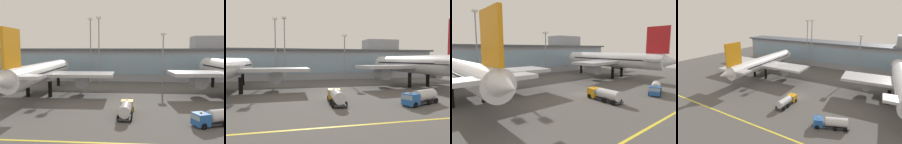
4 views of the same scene
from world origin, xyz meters
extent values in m
plane|color=#514F4C|center=(0.00, 0.00, 0.00)|extent=(180.00, 180.00, 0.00)
cube|color=yellow|center=(0.00, -22.00, 0.01)|extent=(144.00, 0.50, 0.01)
cube|color=#9399A3|center=(0.00, 46.80, 6.46)|extent=(116.92, 12.00, 12.92)
cube|color=#84A3BC|center=(0.00, 40.75, 7.10)|extent=(112.24, 0.20, 8.27)
cube|color=#4C515B|center=(0.00, 46.80, 13.32)|extent=(119.92, 14.00, 0.80)
cube|color=#9399A3|center=(35.07, 48.80, 15.92)|extent=(16.00, 10.00, 6.00)
cylinder|color=black|center=(-22.31, 8.97, 2.17)|extent=(1.10, 1.10, 4.34)
cylinder|color=black|center=(-26.00, 28.11, 2.17)|extent=(1.10, 1.10, 4.34)
cylinder|color=silver|center=(-25.64, 12.24, 6.78)|extent=(6.37, 41.88, 5.43)
cone|color=silver|center=(-26.15, 34.74, 6.78)|extent=(5.26, 5.00, 5.15)
cube|color=#84A3BC|center=(-26.08, 31.45, 7.73)|extent=(4.15, 3.89, 1.63)
cube|color=black|center=(-25.64, 12.24, 7.19)|extent=(6.27, 35.20, 0.43)
cube|color=#B7BAC1|center=(-25.64, 12.24, 6.10)|extent=(42.63, 10.98, 0.87)
cylinder|color=#999EA8|center=(-13.80, 14.01, 3.96)|extent=(3.92, 5.51, 3.80)
cylinder|color=black|center=(27.64, 9.76, 2.36)|extent=(1.10, 1.10, 4.73)
cylinder|color=black|center=(34.71, 10.33, 2.36)|extent=(1.10, 1.10, 4.73)
cylinder|color=black|center=(29.59, 29.47, 2.36)|extent=(1.10, 1.10, 4.73)
cylinder|color=silver|center=(30.90, 13.43, 7.39)|extent=(9.33, 42.70, 5.91)
cone|color=silver|center=(29.04, 36.30, 7.39)|extent=(6.03, 5.76, 5.61)
cube|color=#84A3BC|center=(29.32, 32.85, 8.42)|extent=(4.75, 4.48, 1.77)
cube|color=black|center=(30.90, 13.43, 7.83)|extent=(8.83, 35.95, 0.47)
cube|color=#B7BAC1|center=(30.90, 13.43, 6.65)|extent=(38.63, 13.21, 0.95)
cylinder|color=#999EA8|center=(20.19, 14.08, 4.31)|extent=(4.57, 5.82, 4.14)
cylinder|color=#999EA8|center=(41.36, 15.81, 4.31)|extent=(4.57, 5.82, 4.14)
cylinder|color=black|center=(13.10, -15.04, 0.55)|extent=(1.13, 0.68, 1.10)
cylinder|color=black|center=(12.14, -12.63, 0.55)|extent=(1.13, 0.68, 1.10)
cylinder|color=black|center=(17.28, -13.39, 0.55)|extent=(1.13, 0.68, 1.10)
cylinder|color=black|center=(16.33, -10.97, 0.55)|extent=(1.13, 0.68, 1.10)
cylinder|color=black|center=(19.63, -12.46, 0.55)|extent=(1.13, 0.68, 1.10)
cylinder|color=black|center=(18.67, -10.04, 0.55)|extent=(1.13, 0.68, 1.10)
cube|color=#2D2D33|center=(16.64, -12.24, 0.45)|extent=(7.89, 4.96, 0.30)
cube|color=#235BB2|center=(12.87, -13.74, 1.40)|extent=(3.13, 3.28, 2.20)
cube|color=#84A3BC|center=(12.87, -13.74, 1.88)|extent=(3.18, 3.22, 0.88)
cylinder|color=silver|center=(17.14, -12.05, 1.75)|extent=(6.03, 4.19, 2.30)
cube|color=orange|center=(12.87, -13.74, 2.62)|extent=(0.30, 0.40, 0.20)
cylinder|color=black|center=(-1.50, -4.43, 0.55)|extent=(0.36, 1.12, 1.10)
cylinder|color=black|center=(1.10, -4.58, 0.55)|extent=(0.36, 1.12, 1.10)
cylinder|color=black|center=(-1.75, -8.93, 0.55)|extent=(0.36, 1.12, 1.10)
cylinder|color=black|center=(0.85, -9.07, 0.55)|extent=(0.36, 1.12, 1.10)
cylinder|color=black|center=(-1.89, -11.44, 0.55)|extent=(0.36, 1.12, 1.10)
cylinder|color=black|center=(0.70, -11.59, 0.55)|extent=(0.36, 1.12, 1.10)
cube|color=#2D2D33|center=(-0.44, -8.82, 0.45)|extent=(2.76, 7.68, 0.30)
cube|color=orange|center=(-0.21, -4.78, 1.40)|extent=(2.73, 2.48, 2.20)
cube|color=#84A3BC|center=(-0.21, -4.78, 1.88)|extent=(2.63, 2.57, 0.88)
cylinder|color=silver|center=(-0.47, -9.36, 1.75)|extent=(2.61, 5.70, 2.30)
cube|color=orange|center=(-0.21, -4.78, 2.62)|extent=(0.30, 0.40, 0.20)
cylinder|color=gray|center=(-11.85, 35.35, 12.54)|extent=(0.44, 0.44, 25.09)
cube|color=silver|center=(-11.85, 35.35, 25.44)|extent=(1.80, 1.80, 0.70)
cylinder|color=gray|center=(-15.56, 37.79, 12.49)|extent=(0.44, 0.44, 24.98)
cube|color=silver|center=(-15.56, 37.79, 25.33)|extent=(1.80, 1.80, 0.70)
cylinder|color=gray|center=(12.76, 35.28, 9.37)|extent=(0.44, 0.44, 18.74)
cube|color=silver|center=(12.76, 35.28, 19.09)|extent=(1.80, 1.80, 0.70)
camera|label=1|loc=(0.53, -54.38, 13.84)|focal=37.14mm
camera|label=2|loc=(-9.27, -47.86, 9.01)|focal=32.37mm
camera|label=3|loc=(-34.87, -34.72, 12.25)|focal=29.92mm
camera|label=4|loc=(27.67, -52.87, 27.90)|focal=29.01mm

